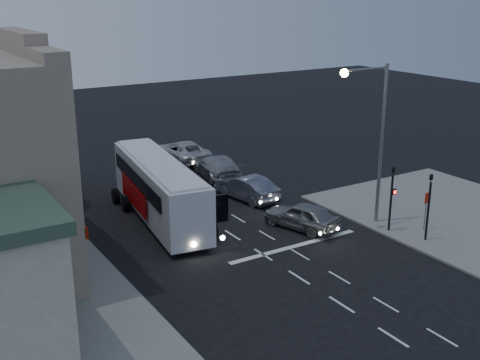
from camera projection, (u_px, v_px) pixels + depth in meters
ground at (286, 269)px, 28.94m from camera, size 120.00×120.00×0.00m
road_markings at (269, 241)px, 32.26m from camera, size 8.00×30.55×0.01m
tour_bus at (159, 188)px, 34.72m from camera, size 3.99×11.88×3.57m
car_suv at (302, 216)px, 33.72m from camera, size 3.02×4.82×1.53m
car_sedan_a at (247, 188)px, 38.45m from camera, size 2.34×4.95×1.57m
car_sedan_b at (218, 167)px, 42.80m from camera, size 3.45×6.10×1.67m
car_sedan_c at (183, 151)px, 47.13m from camera, size 2.79×5.83×1.60m
traffic_signal_main at (392, 191)px, 32.67m from camera, size 0.25×0.35×4.10m
traffic_signal_side at (429, 199)px, 31.43m from camera, size 0.18×0.15×4.10m
regulatory_sign at (427, 205)px, 32.96m from camera, size 0.45×0.12×2.20m
streetlight at (374, 127)px, 32.70m from camera, size 3.32×0.44×9.00m
street_tree at (26, 138)px, 35.60m from camera, size 4.00×4.00×6.20m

